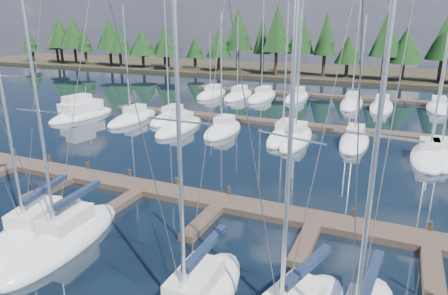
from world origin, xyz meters
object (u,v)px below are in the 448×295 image
at_px(main_dock, 219,206).
at_px(front_sailboat_1, 33,233).
at_px(front_sailboat_2, 63,239).
at_px(motor_yacht_left, 82,113).

height_order(main_dock, front_sailboat_1, front_sailboat_1).
bearing_deg(front_sailboat_1, front_sailboat_2, 5.12).
distance_m(main_dock, motor_yacht_left, 30.86).
height_order(front_sailboat_2, motor_yacht_left, front_sailboat_2).
xyz_separation_m(main_dock, motor_yacht_left, (-26.16, 16.37, 0.30)).
xyz_separation_m(front_sailboat_1, front_sailboat_2, (2.05, 0.18, -0.01)).
bearing_deg(motor_yacht_left, main_dock, -32.04).
relative_size(front_sailboat_2, motor_yacht_left, 1.39).
bearing_deg(front_sailboat_1, main_dock, 42.64).
bearing_deg(motor_yacht_left, front_sailboat_1, -52.33).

